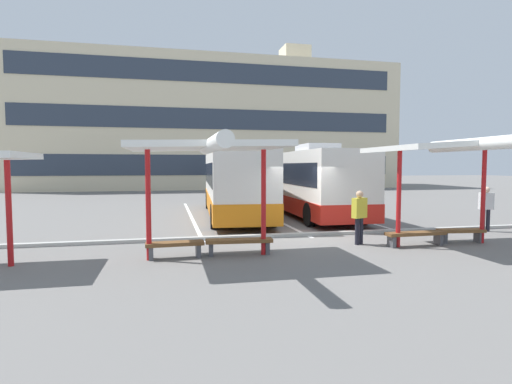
{
  "coord_description": "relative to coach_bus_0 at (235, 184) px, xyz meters",
  "views": [
    {
      "loc": [
        -4.96,
        -13.87,
        2.53
      ],
      "look_at": [
        -1.49,
        1.73,
        1.49
      ],
      "focal_mm": 28.12,
      "sensor_mm": 36.0,
      "label": 1
    }
  ],
  "objects": [
    {
      "name": "terminal_building",
      "position": [
        1.71,
        28.4,
        5.54
      ],
      "size": [
        42.6,
        12.66,
        17.1
      ],
      "color": "beige",
      "rests_on": "ground"
    },
    {
      "name": "bench_3",
      "position": [
        4.34,
        -8.63,
        -1.29
      ],
      "size": [
        1.99,
        0.46,
        0.45
      ],
      "color": "brown",
      "rests_on": "ground"
    },
    {
      "name": "waiting_passenger_0",
      "position": [
        8.7,
        -6.69,
        -0.63
      ],
      "size": [
        0.54,
        0.38,
        1.73
      ],
      "color": "black",
      "rests_on": "ground"
    },
    {
      "name": "coach_bus_0",
      "position": [
        0.0,
        0.0,
        0.0
      ],
      "size": [
        3.38,
        11.08,
        3.56
      ],
      "color": "silver",
      "rests_on": "ground"
    },
    {
      "name": "bench_1",
      "position": [
        -3.11,
        -8.67,
        -1.3
      ],
      "size": [
        1.59,
        0.49,
        0.45
      ],
      "color": "brown",
      "rests_on": "ground"
    },
    {
      "name": "lane_stripe_0",
      "position": [
        -2.14,
        0.4,
        -1.63
      ],
      "size": [
        0.16,
        14.0,
        0.01
      ],
      "primitive_type": "cube",
      "color": "white",
      "rests_on": "ground"
    },
    {
      "name": "bench_2",
      "position": [
        -1.31,
        -8.62,
        -1.3
      ],
      "size": [
        1.93,
        0.56,
        0.45
      ],
      "color": "brown",
      "rests_on": "ground"
    },
    {
      "name": "ground_plane",
      "position": [
        1.67,
        -5.89,
        -1.64
      ],
      "size": [
        160.0,
        160.0,
        0.0
      ],
      "primitive_type": "plane",
      "color": "slate"
    },
    {
      "name": "waiting_shelter_2",
      "position": [
        5.24,
        -8.94,
        1.46
      ],
      "size": [
        4.07,
        5.17,
        3.38
      ],
      "color": "red",
      "rests_on": "ground"
    },
    {
      "name": "platform_kerb",
      "position": [
        1.67,
        -6.16,
        -1.58
      ],
      "size": [
        44.0,
        0.24,
        0.12
      ],
      "primitive_type": "cube",
      "color": "#ADADA8",
      "rests_on": "ground"
    },
    {
      "name": "waiting_passenger_1",
      "position": [
        2.73,
        -8.0,
        -0.62
      ],
      "size": [
        0.55,
        0.39,
        1.74
      ],
      "color": "black",
      "rests_on": "ground"
    },
    {
      "name": "waiting_shelter_1",
      "position": [
        -2.21,
        -9.04,
        1.36
      ],
      "size": [
        4.16,
        5.08,
        3.22
      ],
      "color": "red",
      "rests_on": "ground"
    },
    {
      "name": "bench_4",
      "position": [
        6.14,
        -8.46,
        -1.31
      ],
      "size": [
        1.55,
        0.61,
        0.45
      ],
      "color": "brown",
      "rests_on": "ground"
    },
    {
      "name": "lane_stripe_2",
      "position": [
        5.48,
        0.4,
        -1.63
      ],
      "size": [
        0.16,
        14.0,
        0.01
      ],
      "primitive_type": "cube",
      "color": "white",
      "rests_on": "ground"
    },
    {
      "name": "coach_bus_1",
      "position": [
        3.82,
        -0.13,
        0.01
      ],
      "size": [
        2.93,
        11.12,
        3.57
      ],
      "color": "silver",
      "rests_on": "ground"
    },
    {
      "name": "lane_stripe_1",
      "position": [
        1.67,
        0.4,
        -1.63
      ],
      "size": [
        0.16,
        14.0,
        0.01
      ],
      "primitive_type": "cube",
      "color": "white",
      "rests_on": "ground"
    }
  ]
}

